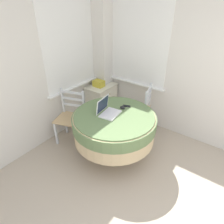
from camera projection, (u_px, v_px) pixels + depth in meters
name	position (u px, v px, depth m)	size (l,w,h in m)	color
corner_room_shell	(115.00, 72.00, 2.81)	(4.46, 4.62, 2.55)	silver
round_dining_table	(114.00, 125.00, 2.90)	(1.20, 1.20, 0.76)	#4C3D2D
laptop	(108.00, 111.00, 2.82)	(0.33, 0.29, 0.24)	white
computer_mouse	(123.00, 108.00, 2.95)	(0.05, 0.08, 0.04)	black
cell_phone	(126.00, 106.00, 3.02)	(0.08, 0.13, 0.01)	black
dining_chair_near_back_window	(71.00, 117.00, 3.35)	(0.51, 0.54, 0.90)	tan
dining_chair_near_right_window	(140.00, 109.00, 3.57)	(0.53, 0.50, 0.90)	tan
corner_cabinet	(102.00, 100.00, 4.10)	(0.59, 0.42, 0.67)	silver
storage_box	(99.00, 83.00, 3.87)	(0.16, 0.20, 0.12)	gold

